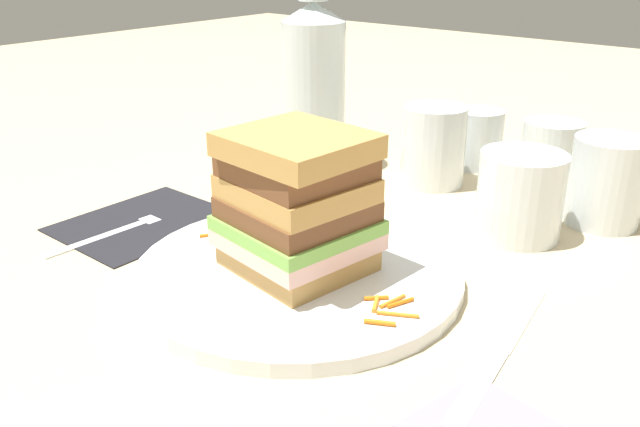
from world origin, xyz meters
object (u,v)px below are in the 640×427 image
sandwich (297,203)px  empty_tumbler_3 (551,151)px  napkin_dark (143,222)px  fork (125,225)px  knife (498,352)px  juice_glass (520,198)px  water_bottle (314,84)px  empty_tumbler_0 (433,146)px  empty_tumbler_1 (477,139)px  main_plate (298,273)px  empty_tumbler_2 (607,182)px

sandwich → empty_tumbler_3: sandwich is taller
napkin_dark → fork: (-0.00, -0.02, 0.00)m
knife → juice_glass: 0.22m
sandwich → water_bottle: water_bottle is taller
fork → napkin_dark: bearing=87.8°
juice_glass → napkin_dark: bearing=-144.9°
empty_tumbler_0 → juice_glass: bearing=-28.4°
knife → water_bottle: (-0.37, 0.24, 0.11)m
knife → water_bottle: size_ratio=0.83×
juice_glass → empty_tumbler_1: juice_glass is taller
fork → main_plate: bearing=9.0°
water_bottle → knife: bearing=-32.4°
empty_tumbler_1 → empty_tumbler_2: 0.21m
juice_glass → water_bottle: 0.30m
knife → empty_tumbler_0: bearing=128.6°
napkin_dark → juice_glass: juice_glass is taller
fork → empty_tumbler_0: (0.17, 0.32, 0.04)m
main_plate → napkin_dark: (-0.21, -0.01, -0.00)m
empty_tumbler_1 → fork: bearing=-113.7°
main_plate → empty_tumbler_3: size_ratio=3.86×
sandwich → empty_tumbler_3: bearing=80.1°
main_plate → fork: size_ratio=1.71×
knife → empty_tumbler_0: size_ratio=2.12×
empty_tumbler_1 → sandwich: bearing=-86.0°
main_plate → empty_tumbler_3: (0.07, 0.39, 0.03)m
juice_glass → empty_tumbler_3: size_ratio=1.16×
sandwich → napkin_dark: sandwich is taller
sandwich → knife: bearing=2.7°
empty_tumbler_0 → empty_tumbler_3: 0.14m
sandwich → juice_glass: size_ratio=1.47×
juice_glass → empty_tumbler_1: size_ratio=1.15×
napkin_dark → empty_tumbler_0: bearing=60.4°
main_plate → water_bottle: (-0.19, 0.24, 0.10)m
main_plate → sandwich: sandwich is taller
empty_tumbler_0 → empty_tumbler_1: 0.09m
main_plate → empty_tumbler_0: size_ratio=3.02×
empty_tumbler_3 → fork: bearing=-123.2°
napkin_dark → juice_glass: (0.31, 0.22, 0.04)m
empty_tumbler_0 → empty_tumbler_1: empty_tumbler_0 is taller
knife → empty_tumbler_3: size_ratio=2.71×
water_bottle → juice_glass: bearing=-6.8°
main_plate → knife: main_plate is taller
main_plate → empty_tumbler_1: empty_tumbler_1 is taller
empty_tumbler_2 → empty_tumbler_3: size_ratio=1.24×
sandwich → fork: size_ratio=0.76×
main_plate → knife: bearing=2.5°
fork → knife: 0.39m
knife → main_plate: bearing=-177.5°
main_plate → empty_tumbler_1: (-0.03, 0.38, 0.03)m
napkin_dark → knife: bearing=2.7°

